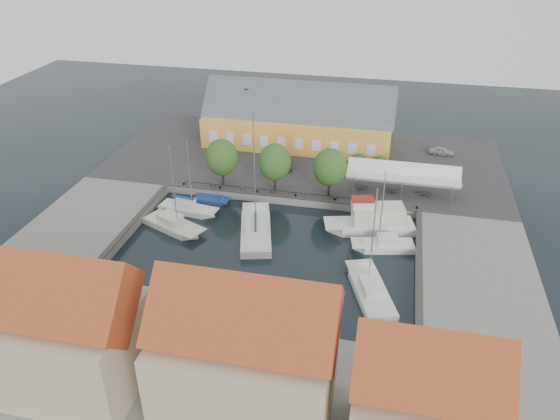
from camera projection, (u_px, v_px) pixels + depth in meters
name	position (u px, v px, depth m)	size (l,w,h in m)	color
ground	(268.00, 248.00, 60.64)	(140.00, 140.00, 0.00)	black
north_quay	(305.00, 160.00, 79.96)	(56.00, 26.00, 1.00)	#2D2D30
west_quay	(79.00, 231.00, 62.83)	(12.00, 24.00, 1.00)	slate
east_quay	(477.00, 280.00, 54.55)	(12.00, 24.00, 1.00)	slate
south_bank	(205.00, 387.00, 42.53)	(56.00, 14.00, 1.00)	slate
quay_edge_fittings	(278.00, 218.00, 64.15)	(56.00, 24.72, 0.40)	#383533
warehouse	(295.00, 121.00, 83.07)	(28.56, 14.00, 9.55)	gold
tent_canopy	(403.00, 174.00, 68.53)	(14.00, 4.00, 2.83)	silver
quay_trees	(275.00, 162.00, 68.83)	(18.20, 4.20, 6.30)	black
car_silver	(442.00, 151.00, 80.21)	(1.42, 3.52, 1.20)	#B1B3BA
car_red	(283.00, 161.00, 76.65)	(1.62, 4.66, 1.53)	#571B14
center_sailboat	(256.00, 231.00, 62.99)	(5.98, 11.46, 14.92)	silver
trawler	(373.00, 223.00, 63.35)	(10.86, 5.46, 5.00)	silver
east_boat_a	(384.00, 247.00, 60.33)	(7.23, 3.69, 10.07)	silver
east_boat_c	(371.00, 292.00, 53.28)	(5.84, 9.60, 11.74)	silver
west_boat_a	(187.00, 210.00, 67.56)	(7.83, 3.19, 10.25)	silver
west_boat_b	(173.00, 226.00, 64.18)	(8.51, 5.85, 11.18)	beige
launch_sw	(104.00, 292.00, 53.52)	(4.47, 2.59, 0.98)	silver
launch_nw	(211.00, 201.00, 69.97)	(4.83, 2.24, 0.88)	navy
townhouses	(216.00, 361.00, 37.65)	(36.30, 8.50, 12.00)	tan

